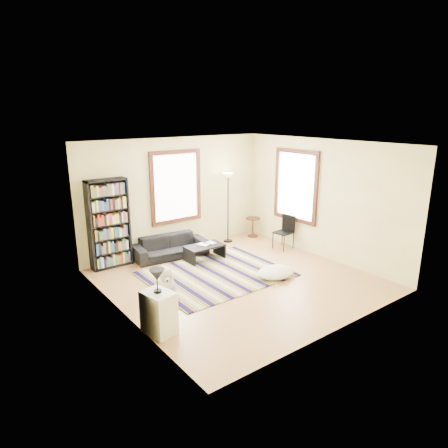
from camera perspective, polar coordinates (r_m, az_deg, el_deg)
floor at (r=8.45m, az=2.06°, el=-8.27°), size 5.00×5.00×0.10m
ceiling at (r=7.73m, az=2.28°, el=11.75°), size 5.00×5.00×0.10m
wall_back at (r=10.02m, az=-7.08°, el=4.21°), size 5.00×0.10×2.80m
wall_front at (r=6.28m, az=16.99°, el=-3.45°), size 5.00×0.10×2.80m
wall_left at (r=6.72m, az=-15.00°, el=-2.04°), size 0.10×5.00×2.80m
wall_right at (r=9.74m, az=13.92°, el=3.52°), size 0.10×5.00×2.80m
window_back at (r=9.92m, az=-6.89°, el=5.27°), size 1.20×0.06×1.60m
window_right at (r=10.15m, az=10.22°, el=5.38°), size 0.06×1.20×1.60m
rug at (r=8.69m, az=-1.16°, el=-7.12°), size 2.89×2.31×0.02m
sofa at (r=9.69m, az=-7.64°, el=-3.21°), size 1.85×0.90×0.52m
bookshelf at (r=9.16m, az=-16.13°, el=0.02°), size 0.90×0.30×2.00m
coffee_table at (r=9.45m, az=-2.78°, el=-4.10°), size 1.01×0.75×0.36m
book_a at (r=9.33m, az=-3.30°, el=-3.12°), size 0.30×0.27×0.02m
book_b at (r=9.51m, az=-2.21°, el=-2.77°), size 0.22×0.16×0.02m
floor_cushion at (r=8.59m, az=7.42°, el=-6.83°), size 1.03×0.91×0.21m
floor_lamp at (r=10.54m, az=0.58°, el=2.30°), size 0.34×0.34×1.86m
side_table at (r=11.17m, az=4.14°, el=-0.47°), size 0.53×0.53×0.54m
folding_chair at (r=10.23m, az=8.49°, el=-1.21°), size 0.46×0.44×0.86m
white_cabinet at (r=6.50m, az=-9.30°, el=-12.39°), size 0.47×0.57×0.70m
table_lamp at (r=6.26m, az=-9.53°, el=-8.03°), size 0.30×0.30×0.38m
dog at (r=7.68m, az=-8.28°, el=-8.15°), size 0.64×0.73×0.60m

